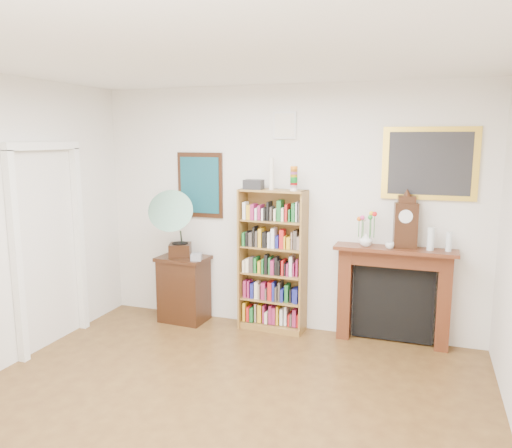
{
  "coord_description": "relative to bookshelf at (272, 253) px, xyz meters",
  "views": [
    {
      "loc": [
        1.53,
        -2.97,
        2.21
      ],
      "look_at": [
        -0.04,
        1.6,
        1.37
      ],
      "focal_mm": 35.0,
      "sensor_mm": 36.0,
      "label": 1
    }
  ],
  "objects": [
    {
      "name": "bottle_left",
      "position": [
        1.7,
        0.01,
        0.27
      ],
      "size": [
        0.07,
        0.07,
        0.24
      ],
      "primitive_type": "cylinder",
      "color": "silver",
      "rests_on": "fireplace"
    },
    {
      "name": "mantel_clock",
      "position": [
        1.44,
        0.04,
        0.42
      ],
      "size": [
        0.26,
        0.17,
        0.55
      ],
      "rotation": [
        0.0,
        0.0,
        0.18
      ],
      "color": "black",
      "rests_on": "fireplace"
    },
    {
      "name": "small_picture",
      "position": [
        0.09,
        0.13,
        1.44
      ],
      "size": [
        0.26,
        0.04,
        0.3
      ],
      "color": "white",
      "rests_on": "back_wall"
    },
    {
      "name": "teacup",
      "position": [
        1.3,
        -0.06,
        0.19
      ],
      "size": [
        0.09,
        0.09,
        0.07
      ],
      "primitive_type": "imported",
      "rotation": [
        0.0,
        0.0,
        -0.04
      ],
      "color": "silver",
      "rests_on": "fireplace"
    },
    {
      "name": "fireplace",
      "position": [
        1.35,
        0.06,
        -0.29
      ],
      "size": [
        1.27,
        0.31,
        1.07
      ],
      "rotation": [
        0.0,
        0.0,
        -0.01
      ],
      "color": "#431C0F",
      "rests_on": "floor"
    },
    {
      "name": "room",
      "position": [
        0.09,
        -2.34,
        0.48
      ],
      "size": [
        4.51,
        5.01,
        2.81
      ],
      "color": "#4B2F16",
      "rests_on": "ground"
    },
    {
      "name": "gramophone",
      "position": [
        -1.15,
        -0.2,
        0.35
      ],
      "size": [
        0.69,
        0.77,
        0.83
      ],
      "rotation": [
        0.0,
        0.0,
        0.37
      ],
      "color": "black",
      "rests_on": "side_cabinet"
    },
    {
      "name": "gilt_painting",
      "position": [
        1.64,
        0.13,
        1.04
      ],
      "size": [
        0.95,
        0.04,
        0.75
      ],
      "color": "gold",
      "rests_on": "back_wall"
    },
    {
      "name": "door_casing",
      "position": [
        -2.11,
        -1.14,
        0.35
      ],
      "size": [
        0.08,
        1.02,
        2.17
      ],
      "color": "white",
      "rests_on": "left_wall"
    },
    {
      "name": "side_cabinet",
      "position": [
        -1.1,
        -0.08,
        -0.51
      ],
      "size": [
        0.61,
        0.46,
        0.8
      ],
      "primitive_type": "cube",
      "rotation": [
        0.0,
        0.0,
        -0.06
      ],
      "color": "black",
      "rests_on": "floor"
    },
    {
      "name": "flower_vase",
      "position": [
        1.05,
        -0.01,
        0.23
      ],
      "size": [
        0.17,
        0.17,
        0.15
      ],
      "primitive_type": "imported",
      "rotation": [
        0.0,
        0.0,
        0.25
      ],
      "color": "silver",
      "rests_on": "fireplace"
    },
    {
      "name": "cd_stack",
      "position": [
        -0.87,
        -0.18,
        -0.07
      ],
      "size": [
        0.15,
        0.15,
        0.08
      ],
      "primitive_type": "cube",
      "rotation": [
        0.0,
        0.0,
        0.27
      ],
      "color": "#A2A3AE",
      "rests_on": "side_cabinet"
    },
    {
      "name": "bookshelf",
      "position": [
        0.0,
        0.0,
        0.0
      ],
      "size": [
        0.77,
        0.32,
        1.89
      ],
      "rotation": [
        0.0,
        0.0,
        -0.07
      ],
      "color": "brown",
      "rests_on": "floor"
    },
    {
      "name": "bottle_right",
      "position": [
        1.87,
        0.02,
        0.25
      ],
      "size": [
        0.06,
        0.06,
        0.2
      ],
      "primitive_type": "cylinder",
      "color": "silver",
      "rests_on": "fireplace"
    },
    {
      "name": "teal_poster",
      "position": [
        -0.96,
        0.13,
        0.74
      ],
      "size": [
        0.58,
        0.04,
        0.78
      ],
      "color": "black",
      "rests_on": "back_wall"
    }
  ]
}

